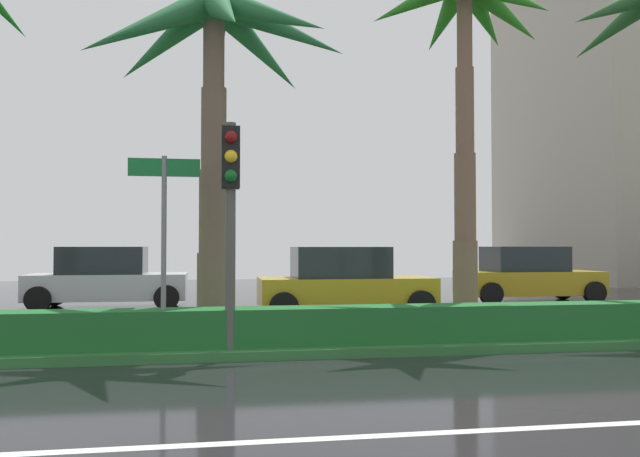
{
  "coord_description": "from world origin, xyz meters",
  "views": [
    {
      "loc": [
        2.45,
        -3.79,
        1.75
      ],
      "look_at": [
        5.01,
        11.32,
        2.16
      ],
      "focal_mm": 36.16,
      "sensor_mm": 36.0,
      "label": 1
    }
  ],
  "objects_px": {
    "palm_tree_centre_right": "(465,30)",
    "car_in_traffic_third": "(344,283)",
    "car_in_traffic_fourth": "(527,275)",
    "street_name_sign": "(164,225)",
    "traffic_signal_median_right": "(231,193)",
    "car_in_traffic_second": "(107,279)",
    "palm_tree_centre": "(215,57)"
  },
  "relations": [
    {
      "from": "palm_tree_centre_right",
      "to": "car_in_traffic_third",
      "type": "distance_m",
      "value": 6.62
    },
    {
      "from": "palm_tree_centre_right",
      "to": "car_in_traffic_fourth",
      "type": "height_order",
      "value": "palm_tree_centre_right"
    },
    {
      "from": "street_name_sign",
      "to": "car_in_traffic_fourth",
      "type": "height_order",
      "value": "street_name_sign"
    },
    {
      "from": "car_in_traffic_fourth",
      "to": "palm_tree_centre_right",
      "type": "bearing_deg",
      "value": -125.42
    },
    {
      "from": "traffic_signal_median_right",
      "to": "car_in_traffic_second",
      "type": "bearing_deg",
      "value": 109.91
    },
    {
      "from": "traffic_signal_median_right",
      "to": "car_in_traffic_fourth",
      "type": "relative_size",
      "value": 0.82
    },
    {
      "from": "car_in_traffic_third",
      "to": "street_name_sign",
      "type": "bearing_deg",
      "value": -126.28
    },
    {
      "from": "street_name_sign",
      "to": "car_in_traffic_fourth",
      "type": "xyz_separation_m",
      "value": [
        10.4,
        8.36,
        -1.25
      ]
    },
    {
      "from": "traffic_signal_median_right",
      "to": "car_in_traffic_third",
      "type": "xyz_separation_m",
      "value": [
        2.97,
        5.63,
        -1.75
      ]
    },
    {
      "from": "street_name_sign",
      "to": "car_in_traffic_third",
      "type": "xyz_separation_m",
      "value": [
        3.99,
        5.43,
        -1.25
      ]
    },
    {
      "from": "palm_tree_centre_right",
      "to": "traffic_signal_median_right",
      "type": "bearing_deg",
      "value": -158.07
    },
    {
      "from": "street_name_sign",
      "to": "car_in_traffic_second",
      "type": "bearing_deg",
      "value": 104.13
    },
    {
      "from": "traffic_signal_median_right",
      "to": "street_name_sign",
      "type": "height_order",
      "value": "traffic_signal_median_right"
    },
    {
      "from": "palm_tree_centre",
      "to": "street_name_sign",
      "type": "height_order",
      "value": "palm_tree_centre"
    },
    {
      "from": "car_in_traffic_second",
      "to": "car_in_traffic_fourth",
      "type": "height_order",
      "value": "same"
    },
    {
      "from": "car_in_traffic_second",
      "to": "car_in_traffic_third",
      "type": "xyz_separation_m",
      "value": [
        6.15,
        -3.16,
        0.0
      ]
    },
    {
      "from": "palm_tree_centre_right",
      "to": "traffic_signal_median_right",
      "type": "xyz_separation_m",
      "value": [
        -4.62,
        -1.86,
        -3.43
      ]
    },
    {
      "from": "palm_tree_centre",
      "to": "car_in_traffic_second",
      "type": "xyz_separation_m",
      "value": [
        -2.94,
        7.3,
        -4.31
      ]
    },
    {
      "from": "car_in_traffic_fourth",
      "to": "traffic_signal_median_right",
      "type": "bearing_deg",
      "value": -137.63
    },
    {
      "from": "street_name_sign",
      "to": "palm_tree_centre_right",
      "type": "bearing_deg",
      "value": 16.43
    },
    {
      "from": "palm_tree_centre_right",
      "to": "street_name_sign",
      "type": "height_order",
      "value": "palm_tree_centre_right"
    },
    {
      "from": "palm_tree_centre",
      "to": "street_name_sign",
      "type": "bearing_deg",
      "value": -120.87
    },
    {
      "from": "palm_tree_centre",
      "to": "car_in_traffic_third",
      "type": "xyz_separation_m",
      "value": [
        3.21,
        4.13,
        -4.31
      ]
    },
    {
      "from": "palm_tree_centre_right",
      "to": "car_in_traffic_third",
      "type": "xyz_separation_m",
      "value": [
        -1.65,
        3.77,
        -5.18
      ]
    },
    {
      "from": "car_in_traffic_fourth",
      "to": "car_in_traffic_third",
      "type": "bearing_deg",
      "value": -155.46
    },
    {
      "from": "traffic_signal_median_right",
      "to": "car_in_traffic_third",
      "type": "bearing_deg",
      "value": 62.21
    },
    {
      "from": "car_in_traffic_second",
      "to": "car_in_traffic_third",
      "type": "relative_size",
      "value": 1.0
    },
    {
      "from": "car_in_traffic_second",
      "to": "car_in_traffic_fourth",
      "type": "relative_size",
      "value": 1.0
    },
    {
      "from": "palm_tree_centre",
      "to": "street_name_sign",
      "type": "distance_m",
      "value": 3.41
    },
    {
      "from": "palm_tree_centre",
      "to": "car_in_traffic_second",
      "type": "height_order",
      "value": "palm_tree_centre"
    },
    {
      "from": "traffic_signal_median_right",
      "to": "street_name_sign",
      "type": "bearing_deg",
      "value": 169.08
    },
    {
      "from": "palm_tree_centre",
      "to": "car_in_traffic_fourth",
      "type": "bearing_deg",
      "value": 36.26
    }
  ]
}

